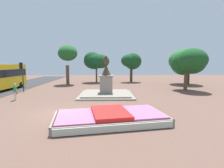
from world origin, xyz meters
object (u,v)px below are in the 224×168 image
Objects in this scene: flower_planter at (111,117)px; pedestrian_with_handbag at (15,91)px; traffic_light_far_corner at (22,72)px; statue_monument at (106,89)px.

pedestrian_with_handbag is at bearing 144.61° from flower_planter.
flower_planter is 16.53m from traffic_light_far_corner.
pedestrian_with_handbag is at bearing -164.97° from statue_monument.
traffic_light_far_corner reaches higher than flower_planter.
flower_planter is at bearing -46.86° from traffic_light_far_corner.
traffic_light_far_corner is 2.20× the size of pedestrian_with_handbag.
pedestrian_with_handbag reaches higher than flower_planter.
flower_planter is at bearing -35.39° from pedestrian_with_handbag.
statue_monument reaches higher than traffic_light_far_corner.
statue_monument is 9.31m from pedestrian_with_handbag.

